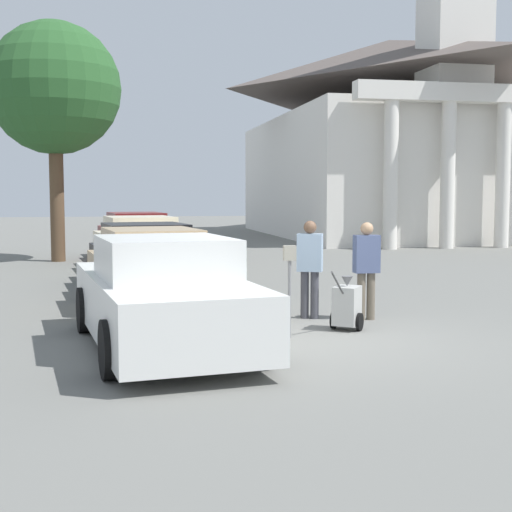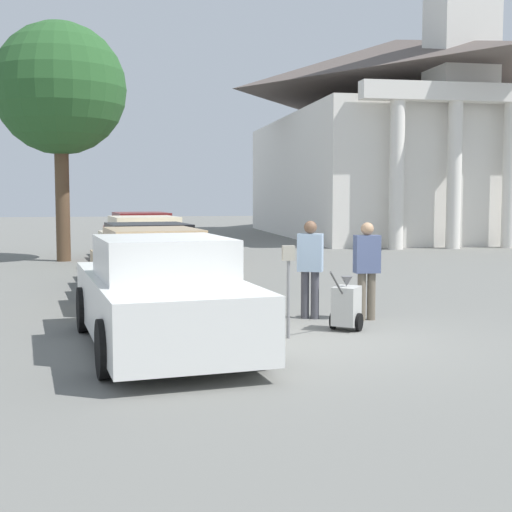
# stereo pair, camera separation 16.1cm
# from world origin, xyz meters

# --- Properties ---
(ground_plane) EXTENTS (120.00, 120.00, 0.00)m
(ground_plane) POSITION_xyz_m (0.00, 0.00, 0.00)
(ground_plane) COLOR slate
(parked_car_white) EXTENTS (2.51, 4.97, 1.54)m
(parked_car_white) POSITION_xyz_m (-2.24, -0.12, 0.71)
(parked_car_white) COLOR silver
(parked_car_white) RESTS_ON ground_plane
(parked_car_tan) EXTENTS (2.43, 4.94, 1.49)m
(parked_car_tan) POSITION_xyz_m (-2.24, 3.44, 0.69)
(parked_car_tan) COLOR tan
(parked_car_tan) RESTS_ON ground_plane
(parked_car_black) EXTENTS (2.56, 4.92, 1.46)m
(parked_car_black) POSITION_xyz_m (-2.24, 6.37, 0.67)
(parked_car_black) COLOR black
(parked_car_black) RESTS_ON ground_plane
(parked_car_cream) EXTENTS (2.57, 5.02, 1.51)m
(parked_car_cream) POSITION_xyz_m (-2.24, 9.91, 0.71)
(parked_car_cream) COLOR beige
(parked_car_cream) RESTS_ON ground_plane
(parked_car_maroon) EXTENTS (2.48, 5.24, 1.54)m
(parked_car_maroon) POSITION_xyz_m (-2.24, 13.29, 0.72)
(parked_car_maroon) COLOR maroon
(parked_car_maroon) RESTS_ON ground_plane
(parking_meter) EXTENTS (0.18, 0.09, 1.37)m
(parking_meter) POSITION_xyz_m (-0.38, 0.21, 0.95)
(parking_meter) COLOR slate
(parking_meter) RESTS_ON ground_plane
(person_worker) EXTENTS (0.47, 0.37, 1.67)m
(person_worker) POSITION_xyz_m (0.36, 1.77, 0.95)
(person_worker) COLOR #3F3F47
(person_worker) RESTS_ON ground_plane
(person_supervisor) EXTENTS (0.42, 0.22, 1.65)m
(person_supervisor) POSITION_xyz_m (1.26, 1.47, 0.93)
(person_supervisor) COLOR #665B4C
(person_supervisor) RESTS_ON ground_plane
(equipment_cart) EXTENTS (0.73, 0.91, 1.00)m
(equipment_cart) POSITION_xyz_m (0.65, 0.66, 0.39)
(equipment_cart) COLOR #B2B2AD
(equipment_cart) RESTS_ON ground_plane
(church) EXTENTS (12.01, 18.67, 20.19)m
(church) POSITION_xyz_m (11.06, 25.09, 5.17)
(church) COLOR silver
(church) RESTS_ON ground_plane
(shade_tree) EXTENTS (4.10, 4.10, 7.44)m
(shade_tree) POSITION_xyz_m (-4.65, 13.38, 5.36)
(shade_tree) COLOR brown
(shade_tree) RESTS_ON ground_plane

